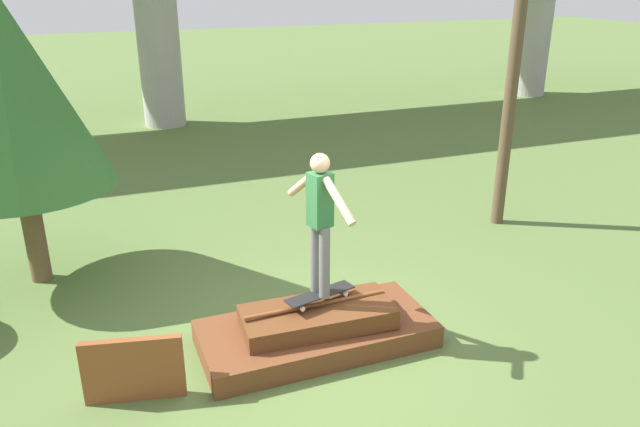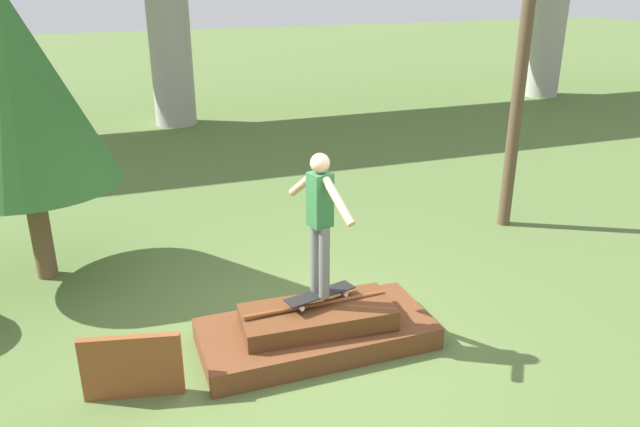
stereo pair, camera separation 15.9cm
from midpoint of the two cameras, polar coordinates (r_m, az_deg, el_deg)
name	(u,v)px [view 2 (the right image)]	position (r m, az deg, el deg)	size (l,w,h in m)	color
ground_plane	(316,344)	(7.29, 0.29, -11.81)	(80.00, 80.00, 0.00)	#567038
scrap_pile	(317,329)	(7.18, 0.33, -10.55)	(2.62, 1.20, 0.53)	brown
scrap_plank_loose	(132,367)	(6.57, -16.13, -13.32)	(0.97, 0.29, 0.69)	brown
skateboard	(320,294)	(7.03, 0.65, -7.40)	(0.86, 0.40, 0.09)	black
skater	(320,215)	(6.62, 0.69, -0.17)	(0.36, 1.17, 1.62)	slate
tree_behind_left	(15,89)	(8.75, -25.64, 10.26)	(2.34, 2.34, 3.89)	brown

